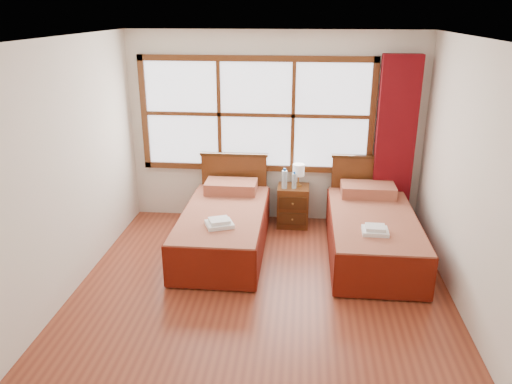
# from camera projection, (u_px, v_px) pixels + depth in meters

# --- Properties ---
(floor) EXTENTS (4.50, 4.50, 0.00)m
(floor) POSITION_uv_depth(u_px,v_px,m) (260.00, 302.00, 5.15)
(floor) COLOR brown
(floor) RESTS_ON ground
(ceiling) EXTENTS (4.50, 4.50, 0.00)m
(ceiling) POSITION_uv_depth(u_px,v_px,m) (260.00, 40.00, 4.25)
(ceiling) COLOR white
(ceiling) RESTS_ON wall_back
(wall_back) EXTENTS (4.00, 0.00, 4.00)m
(wall_back) POSITION_uv_depth(u_px,v_px,m) (274.00, 129.00, 6.80)
(wall_back) COLOR silver
(wall_back) RESTS_ON floor
(wall_left) EXTENTS (0.00, 4.50, 4.50)m
(wall_left) POSITION_uv_depth(u_px,v_px,m) (57.00, 177.00, 4.88)
(wall_left) COLOR silver
(wall_left) RESTS_ON floor
(wall_right) EXTENTS (0.00, 4.50, 4.50)m
(wall_right) POSITION_uv_depth(u_px,v_px,m) (479.00, 190.00, 4.52)
(wall_right) COLOR silver
(wall_right) RESTS_ON floor
(window) EXTENTS (3.16, 0.06, 1.56)m
(window) POSITION_uv_depth(u_px,v_px,m) (256.00, 115.00, 6.72)
(window) COLOR white
(window) RESTS_ON wall_back
(curtain) EXTENTS (0.50, 0.16, 2.30)m
(curtain) POSITION_uv_depth(u_px,v_px,m) (395.00, 144.00, 6.57)
(curtain) COLOR maroon
(curtain) RESTS_ON wall_back
(bed_left) EXTENTS (1.01, 2.03, 0.97)m
(bed_left) POSITION_uv_depth(u_px,v_px,m) (224.00, 226.00, 6.21)
(bed_left) COLOR #3B200C
(bed_left) RESTS_ON floor
(bed_right) EXTENTS (1.02, 2.04, 0.99)m
(bed_right) POSITION_uv_depth(u_px,v_px,m) (372.00, 232.00, 6.05)
(bed_right) COLOR #3B200C
(bed_right) RESTS_ON floor
(nightstand) EXTENTS (0.43, 0.42, 0.57)m
(nightstand) POSITION_uv_depth(u_px,v_px,m) (293.00, 206.00, 6.89)
(nightstand) COLOR #582D13
(nightstand) RESTS_ON floor
(towels_left) EXTENTS (0.37, 0.35, 0.09)m
(towels_left) POSITION_uv_depth(u_px,v_px,m) (219.00, 223.00, 5.66)
(towels_left) COLOR white
(towels_left) RESTS_ON bed_left
(towels_right) EXTENTS (0.29, 0.25, 0.08)m
(towels_right) POSITION_uv_depth(u_px,v_px,m) (375.00, 230.00, 5.47)
(towels_right) COLOR white
(towels_right) RESTS_ON bed_right
(lamp) EXTENTS (0.16, 0.16, 0.31)m
(lamp) POSITION_uv_depth(u_px,v_px,m) (299.00, 171.00, 6.75)
(lamp) COLOR #BD843C
(lamp) RESTS_ON nightstand
(bottle_near) EXTENTS (0.07, 0.07, 0.28)m
(bottle_near) POSITION_uv_depth(u_px,v_px,m) (284.00, 179.00, 6.68)
(bottle_near) COLOR #ACCEDD
(bottle_near) RESTS_ON nightstand
(bottle_far) EXTENTS (0.06, 0.06, 0.23)m
(bottle_far) POSITION_uv_depth(u_px,v_px,m) (294.00, 181.00, 6.69)
(bottle_far) COLOR #ACCEDD
(bottle_far) RESTS_ON nightstand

